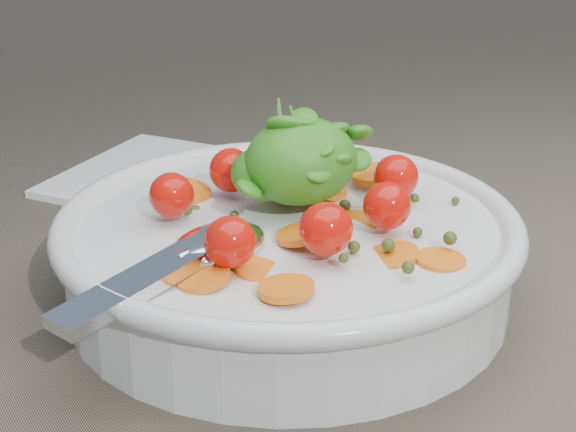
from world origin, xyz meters
TOP-DOWN VIEW (x-y plane):
  - ground at (0.00, 0.00)m, footprint 6.00×6.00m
  - bowl at (-0.01, -0.02)m, footprint 0.33×0.31m
  - napkin at (0.01, 0.24)m, footprint 0.23×0.23m

SIDE VIEW (x-z plane):
  - ground at x=0.00m, z-range 0.00..0.00m
  - napkin at x=0.01m, z-range 0.00..0.01m
  - bowl at x=-0.01m, z-range -0.03..0.10m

